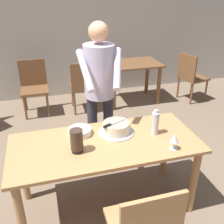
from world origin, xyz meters
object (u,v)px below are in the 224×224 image
at_px(hurricane_lamp, 77,141).
at_px(background_chair_2, 191,75).
at_px(main_dining_table, 106,153).
at_px(wine_glass_near, 174,139).
at_px(background_chair_1, 34,85).
at_px(cake_on_platter, 116,128).
at_px(cake_knife, 110,124).
at_px(water_bottle, 155,123).
at_px(background_chair_0, 84,85).
at_px(plate_stack, 80,131).
at_px(person_cutting_cake, 100,85).
at_px(background_table, 132,71).

distance_m(hurricane_lamp, background_chair_2, 3.33).
bearing_deg(main_dining_table, wine_glass_near, -25.81).
distance_m(wine_glass_near, background_chair_1, 2.92).
distance_m(main_dining_table, cake_on_platter, 0.26).
distance_m(cake_knife, water_bottle, 0.42).
relative_size(cake_on_platter, wine_glass_near, 2.36).
height_order(hurricane_lamp, background_chair_1, hurricane_lamp).
bearing_deg(background_chair_0, plate_stack, -101.04).
distance_m(person_cutting_cake, background_chair_1, 2.03).
distance_m(main_dining_table, wine_glass_near, 0.64).
bearing_deg(background_table, background_chair_2, -14.24).
distance_m(cake_knife, background_chair_0, 2.12).
xyz_separation_m(cake_knife, background_chair_1, (-0.70, 2.29, -0.37)).
xyz_separation_m(cake_knife, water_bottle, (0.41, -0.08, -0.00)).
bearing_deg(main_dining_table, background_chair_1, 104.54).
bearing_deg(wine_glass_near, water_bottle, 100.42).
distance_m(wine_glass_near, person_cutting_cake, 0.99).
relative_size(hurricane_lamp, background_chair_0, 0.23).
xyz_separation_m(water_bottle, background_chair_2, (1.70, 2.12, -0.37)).
xyz_separation_m(hurricane_lamp, background_chair_0, (0.45, 2.26, -0.37)).
bearing_deg(water_bottle, main_dining_table, -177.63).
height_order(cake_on_platter, background_chair_1, background_chair_1).
bearing_deg(water_bottle, background_table, 75.03).
bearing_deg(cake_on_platter, cake_knife, -155.73).
distance_m(main_dining_table, plate_stack, 0.32).
bearing_deg(plate_stack, cake_knife, -19.26).
bearing_deg(background_chair_2, plate_stack, -141.02).
xyz_separation_m(main_dining_table, cake_on_platter, (0.14, 0.13, 0.17)).
bearing_deg(cake_on_platter, plate_stack, 168.89).
xyz_separation_m(hurricane_lamp, background_chair_1, (-0.35, 2.47, -0.37)).
bearing_deg(person_cutting_cake, plate_stack, -127.02).
height_order(cake_knife, background_table, cake_knife).
height_order(plate_stack, wine_glass_near, wine_glass_near).
xyz_separation_m(wine_glass_near, background_table, (0.59, 2.67, -0.28)).
bearing_deg(background_chair_0, hurricane_lamp, -101.36).
height_order(cake_on_platter, hurricane_lamp, hurricane_lamp).
xyz_separation_m(person_cutting_cake, background_chair_0, (0.09, 1.59, -0.58)).
distance_m(person_cutting_cake, background_chair_2, 2.67).
bearing_deg(cake_on_platter, hurricane_lamp, -153.19).
relative_size(cake_on_platter, person_cutting_cake, 0.20).
bearing_deg(wine_glass_near, hurricane_lamp, 166.86).
relative_size(background_chair_0, background_chair_2, 1.00).
bearing_deg(cake_on_platter, background_chair_1, 108.66).
bearing_deg(main_dining_table, water_bottle, 2.37).
bearing_deg(wine_glass_near, cake_on_platter, 135.25).
bearing_deg(background_chair_1, main_dining_table, -75.46).
xyz_separation_m(wine_glass_near, background_chair_1, (-1.16, 2.66, -0.36)).
height_order(cake_knife, person_cutting_cake, person_cutting_cake).
xyz_separation_m(background_table, background_chair_1, (-1.75, -0.01, -0.09)).
bearing_deg(background_chair_2, water_bottle, -128.84).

